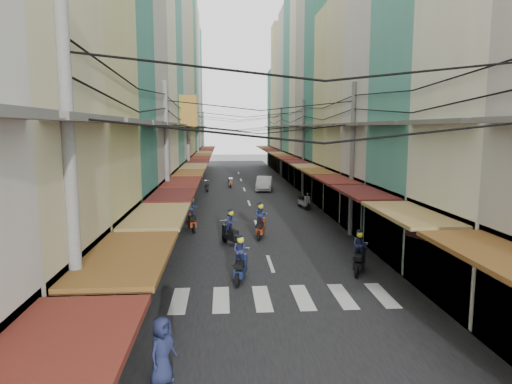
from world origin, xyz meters
name	(u,v)px	position (x,y,z in m)	size (l,w,h in m)	color
ground	(266,252)	(0.00, 0.00, 0.00)	(160.00, 160.00, 0.00)	slate
road	(245,192)	(0.00, 20.00, 0.01)	(10.00, 80.00, 0.02)	black
sidewalk_left	(173,193)	(-6.50, 20.00, 0.03)	(3.00, 80.00, 0.06)	slate
sidewalk_right	(316,191)	(6.50, 20.00, 0.03)	(3.00, 80.00, 0.06)	slate
crosswalk	(282,298)	(0.00, -6.00, 0.03)	(7.55, 2.40, 0.01)	silver
building_row_left	(147,77)	(-7.92, 16.56, 9.78)	(7.80, 67.67, 23.70)	beige
building_row_right	(344,83)	(7.92, 16.45, 9.41)	(7.80, 68.98, 22.59)	#3A8170
utility_poles	(248,118)	(0.00, 15.01, 6.59)	(10.20, 66.13, 8.20)	gray
white_car	(264,190)	(1.84, 21.28, 0.00)	(4.63, 1.82, 1.63)	silver
bicycle	(401,240)	(7.29, 1.82, 0.00)	(0.60, 1.59, 1.10)	black
moving_scooters	(248,224)	(-0.63, 3.60, 0.55)	(8.07, 29.62, 1.99)	black
parked_scooters	(365,267)	(3.45, -4.20, 0.48)	(12.89, 13.94, 1.00)	black
pedestrians	(185,223)	(-3.93, 2.00, 1.00)	(13.64, 22.20, 2.15)	#261D27
market_umbrella	(440,227)	(5.67, -5.60, 2.33)	(2.51, 2.51, 2.65)	#B2B2B7
traffic_sign	(361,208)	(4.78, 0.75, 1.90)	(0.10, 0.58, 2.64)	gray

